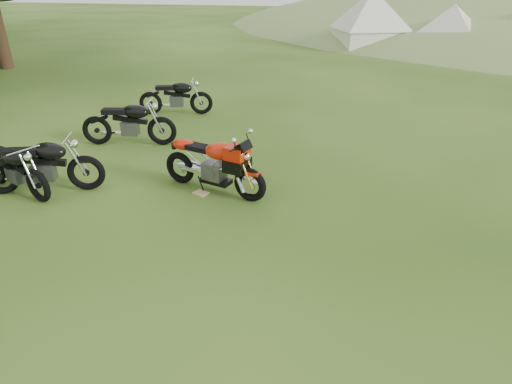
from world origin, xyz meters
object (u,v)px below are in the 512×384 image
(vintage_moto_c, at_px, (128,122))
(vintage_moto_d, at_px, (175,96))
(vintage_moto_a, at_px, (41,164))
(vintage_moto_b, at_px, (14,167))
(tent_mid, at_px, (451,27))
(sport_motorcycle, at_px, (213,160))
(plywood_board, at_px, (201,193))
(tent_left, at_px, (370,21))

(vintage_moto_c, xyz_separation_m, vintage_moto_d, (-0.01, 2.59, -0.03))
(vintage_moto_a, xyz_separation_m, vintage_moto_b, (-0.46, -0.14, -0.05))
(tent_mid, bearing_deg, vintage_moto_a, -94.04)
(vintage_moto_a, relative_size, vintage_moto_d, 1.04)
(sport_motorcycle, relative_size, vintage_moto_a, 0.98)
(vintage_moto_b, distance_m, tent_mid, 21.97)
(plywood_board, height_order, tent_left, tent_left)
(sport_motorcycle, distance_m, tent_left, 19.31)
(sport_motorcycle, height_order, plywood_board, sport_motorcycle)
(vintage_moto_d, bearing_deg, vintage_moto_c, -105.30)
(vintage_moto_a, bearing_deg, vintage_moto_c, 63.61)
(sport_motorcycle, distance_m, plywood_board, 0.65)
(plywood_board, bearing_deg, vintage_moto_b, -166.11)
(tent_left, bearing_deg, tent_mid, -28.53)
(plywood_board, height_order, vintage_moto_d, vintage_moto_d)
(vintage_moto_d, xyz_separation_m, tent_left, (4.86, 14.79, 0.90))
(vintage_moto_c, height_order, tent_mid, tent_mid)
(sport_motorcycle, height_order, tent_left, tent_left)
(vintage_moto_a, xyz_separation_m, tent_mid, (9.17, 19.59, 0.68))
(vintage_moto_d, bearing_deg, sport_motorcycle, -73.87)
(plywood_board, relative_size, vintage_moto_b, 0.14)
(vintage_moto_b, xyz_separation_m, vintage_moto_d, (0.67, 5.33, 0.03))
(vintage_moto_b, distance_m, vintage_moto_d, 5.38)
(sport_motorcycle, relative_size, vintage_moto_b, 1.08)
(sport_motorcycle, bearing_deg, tent_mid, 86.10)
(vintage_moto_a, bearing_deg, plywood_board, -8.05)
(vintage_moto_a, bearing_deg, sport_motorcycle, -6.01)
(plywood_board, relative_size, vintage_moto_d, 0.13)
(plywood_board, distance_m, vintage_moto_b, 3.32)
(sport_motorcycle, xyz_separation_m, tent_left, (2.15, 19.17, 0.82))
(plywood_board, bearing_deg, vintage_moto_c, 141.99)
(plywood_board, relative_size, vintage_moto_c, 0.12)
(vintage_moto_c, xyz_separation_m, tent_left, (4.84, 17.38, 0.87))
(vintage_moto_a, distance_m, vintage_moto_c, 2.62)
(vintage_moto_a, height_order, vintage_moto_b, vintage_moto_a)
(sport_motorcycle, xyz_separation_m, tent_mid, (6.25, 18.78, 0.62))
(vintage_moto_b, height_order, vintage_moto_c, vintage_moto_c)
(sport_motorcycle, bearing_deg, vintage_moto_a, -150.07)
(vintage_moto_d, distance_m, tent_mid, 16.97)
(sport_motorcycle, bearing_deg, vintage_moto_c, 160.82)
(plywood_board, bearing_deg, sport_motorcycle, 38.64)
(vintage_moto_a, relative_size, vintage_moto_b, 1.10)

